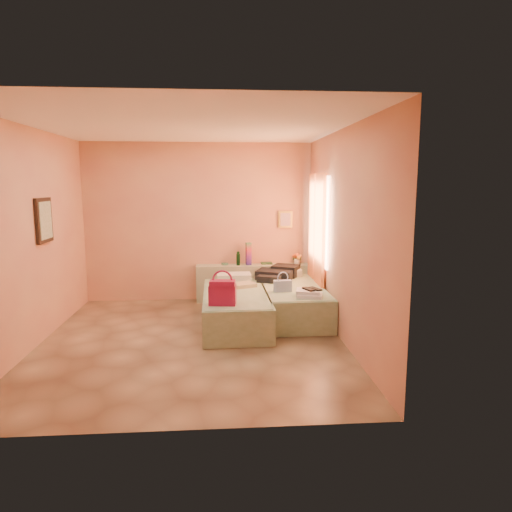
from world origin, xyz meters
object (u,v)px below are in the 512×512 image
(bed_right, at_px, (292,301))
(green_book, at_px, (267,263))
(flower_vase, at_px, (297,258))
(magenta_handbag, at_px, (223,292))
(headboard_ledge, at_px, (254,283))
(blue_handbag, at_px, (283,286))
(bed_left, at_px, (236,308))
(water_bottle, at_px, (238,259))
(towel_stack, at_px, (310,293))

(bed_right, relative_size, green_book, 10.25)
(flower_vase, xyz_separation_m, magenta_handbag, (-1.35, -2.15, -0.10))
(headboard_ledge, height_order, bed_right, headboard_ledge)
(flower_vase, relative_size, magenta_handbag, 0.65)
(flower_vase, relative_size, blue_handbag, 0.88)
(bed_left, bearing_deg, water_bottle, 85.27)
(bed_right, distance_m, flower_vase, 1.23)
(water_bottle, xyz_separation_m, green_book, (0.51, 0.08, -0.10))
(flower_vase, height_order, towel_stack, flower_vase)
(green_book, xyz_separation_m, blue_handbag, (0.10, -1.49, -0.08))
(headboard_ledge, distance_m, blue_handbag, 1.49)
(water_bottle, height_order, towel_stack, water_bottle)
(bed_right, xyz_separation_m, water_bottle, (-0.81, 1.03, 0.52))
(blue_handbag, bearing_deg, bed_left, 173.29)
(water_bottle, distance_m, magenta_handbag, 2.11)
(bed_left, xyz_separation_m, blue_handbag, (0.70, -0.01, 0.33))
(headboard_ledge, xyz_separation_m, towel_stack, (0.67, -1.80, 0.23))
(magenta_handbag, distance_m, towel_stack, 1.28)
(headboard_ledge, distance_m, towel_stack, 1.93)
(headboard_ledge, relative_size, blue_handbag, 7.84)
(water_bottle, bearing_deg, flower_vase, 3.38)
(bed_left, relative_size, magenta_handbag, 5.65)
(green_book, distance_m, blue_handbag, 1.50)
(water_bottle, bearing_deg, green_book, 9.03)
(bed_right, xyz_separation_m, flower_vase, (0.26, 1.09, 0.51))
(bed_left, xyz_separation_m, magenta_handbag, (-0.19, -0.69, 0.42))
(bed_right, height_order, towel_stack, towel_stack)
(bed_left, height_order, towel_stack, towel_stack)
(flower_vase, bearing_deg, towel_stack, -93.70)
(green_book, bearing_deg, flower_vase, -5.81)
(bed_right, bearing_deg, water_bottle, 127.26)
(water_bottle, height_order, blue_handbag, water_bottle)
(bed_left, xyz_separation_m, towel_stack, (1.04, -0.37, 0.30))
(headboard_ledge, relative_size, green_book, 10.51)
(magenta_handbag, distance_m, blue_handbag, 1.13)
(bed_left, height_order, magenta_handbag, magenta_handbag)
(bed_left, xyz_separation_m, bed_right, (0.90, 0.37, 0.00))
(green_book, bearing_deg, blue_handbag, -90.20)
(bed_right, relative_size, magenta_handbag, 5.65)
(headboard_ledge, bearing_deg, flower_vase, 2.76)
(water_bottle, xyz_separation_m, magenta_handbag, (-0.28, -2.09, -0.10))
(magenta_handbag, bearing_deg, headboard_ledge, 81.83)
(bed_right, relative_size, water_bottle, 8.56)
(headboard_ledge, relative_size, flower_vase, 8.94)
(towel_stack, bearing_deg, magenta_handbag, -165.45)
(towel_stack, bearing_deg, bed_left, 160.39)
(bed_left, xyz_separation_m, water_bottle, (0.09, 1.40, 0.52))
(water_bottle, distance_m, flower_vase, 1.07)
(bed_right, bearing_deg, magenta_handbag, -136.64)
(magenta_handbag, bearing_deg, bed_right, 51.09)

